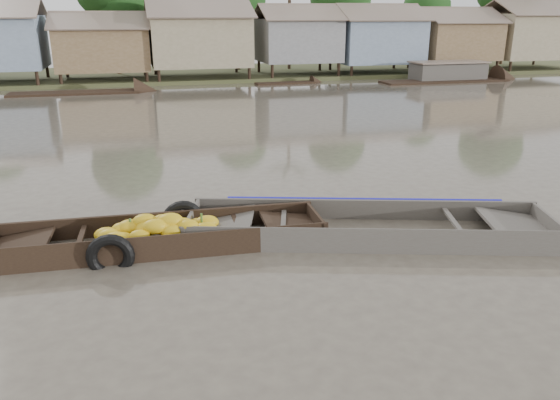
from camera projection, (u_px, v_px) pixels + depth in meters
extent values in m
plane|color=#4F463C|center=(262.00, 257.00, 10.33)|extent=(120.00, 120.00, 0.00)
cube|color=#384723|center=(162.00, 76.00, 40.52)|extent=(120.00, 12.00, 0.50)
cube|color=brown|center=(103.00, 49.00, 35.68)|extent=(5.80, 4.60, 2.70)
cube|color=brown|center=(99.00, 20.00, 33.96)|extent=(6.20, 2.67, 1.14)
cube|color=brown|center=(101.00, 20.00, 36.24)|extent=(6.20, 2.67, 1.14)
cube|color=gray|center=(199.00, 41.00, 37.06)|extent=(6.50, 5.30, 3.30)
cube|color=brown|center=(200.00, 8.00, 35.08)|extent=(6.90, 3.08, 1.31)
cube|color=brown|center=(195.00, 8.00, 37.70)|extent=(6.90, 3.08, 1.31)
cube|color=slate|center=(298.00, 40.00, 38.78)|extent=(5.40, 4.70, 2.90)
cube|color=brown|center=(303.00, 12.00, 37.00)|extent=(5.80, 2.73, 1.17)
cube|color=brown|center=(293.00, 12.00, 39.33)|extent=(5.80, 2.73, 1.17)
cube|color=slate|center=(376.00, 41.00, 40.27)|extent=(6.00, 5.00, 3.10)
cube|color=brown|center=(385.00, 12.00, 38.39)|extent=(6.40, 2.90, 1.24)
cube|color=brown|center=(370.00, 12.00, 40.86)|extent=(6.40, 2.90, 1.24)
cube|color=brown|center=(454.00, 40.00, 41.86)|extent=(5.70, 4.90, 2.80)
cube|color=brown|center=(466.00, 15.00, 40.05)|extent=(6.10, 2.85, 1.21)
cube|color=brown|center=(447.00, 15.00, 42.47)|extent=(6.10, 2.85, 1.21)
cube|color=gray|center=(527.00, 36.00, 43.36)|extent=(6.30, 5.10, 3.40)
cube|color=brown|center=(543.00, 7.00, 41.40)|extent=(6.70, 2.96, 1.26)
cube|color=brown|center=(519.00, 8.00, 43.92)|extent=(6.70, 2.96, 1.26)
cylinder|color=#473323|center=(116.00, 32.00, 38.77)|extent=(0.28, 0.28, 6.30)
cylinder|color=#473323|center=(238.00, 38.00, 42.04)|extent=(0.28, 0.28, 5.25)
cylinder|color=#473323|center=(340.00, 35.00, 43.01)|extent=(0.28, 0.28, 5.60)
cylinder|color=#473323|center=(424.00, 40.00, 46.03)|extent=(0.28, 0.28, 4.55)
sphere|color=#123A14|center=(427.00, 8.00, 45.19)|extent=(3.90, 3.90, 3.90)
cylinder|color=#473323|center=(505.00, 27.00, 46.48)|extent=(0.28, 0.28, 6.65)
cylinder|color=#473323|center=(289.00, 19.00, 42.11)|extent=(0.24, 0.24, 8.00)
cube|color=black|center=(163.00, 249.00, 10.87)|extent=(6.36, 1.49, 0.08)
cube|color=black|center=(161.00, 225.00, 11.42)|extent=(6.45, 0.45, 0.60)
cube|color=black|center=(162.00, 251.00, 10.15)|extent=(6.45, 0.45, 0.60)
cube|color=black|center=(315.00, 225.00, 11.42)|extent=(0.12, 1.40, 0.57)
cube|color=black|center=(290.00, 224.00, 11.29)|extent=(1.15, 1.26, 0.21)
cube|color=black|center=(20.00, 245.00, 10.24)|extent=(1.15, 1.26, 0.21)
cube|color=black|center=(81.00, 238.00, 10.44)|extent=(0.16, 1.35, 0.05)
cube|color=black|center=(237.00, 226.00, 11.05)|extent=(0.16, 1.35, 0.05)
ellipsoid|color=gold|center=(110.00, 237.00, 10.51)|extent=(0.53, 0.38, 0.32)
ellipsoid|color=gold|center=(151.00, 224.00, 10.89)|extent=(0.47, 0.34, 0.28)
ellipsoid|color=gold|center=(162.00, 220.00, 10.78)|extent=(0.41, 0.29, 0.24)
ellipsoid|color=gold|center=(144.00, 223.00, 10.96)|extent=(0.42, 0.30, 0.25)
ellipsoid|color=gold|center=(106.00, 242.00, 10.51)|extent=(0.41, 0.29, 0.25)
ellipsoid|color=gold|center=(155.00, 227.00, 10.50)|extent=(0.51, 0.36, 0.30)
ellipsoid|color=gold|center=(182.00, 225.00, 10.73)|extent=(0.49, 0.35, 0.29)
ellipsoid|color=gold|center=(207.00, 223.00, 11.15)|extent=(0.52, 0.37, 0.31)
ellipsoid|color=gold|center=(139.00, 236.00, 10.36)|extent=(0.41, 0.29, 0.24)
ellipsoid|color=gold|center=(170.00, 221.00, 10.68)|extent=(0.54, 0.39, 0.32)
ellipsoid|color=gold|center=(219.00, 238.00, 10.62)|extent=(0.44, 0.32, 0.26)
ellipsoid|color=gold|center=(130.00, 227.00, 10.65)|extent=(0.53, 0.38, 0.32)
ellipsoid|color=gold|center=(178.00, 223.00, 11.22)|extent=(0.44, 0.32, 0.26)
ellipsoid|color=gold|center=(148.00, 228.00, 10.58)|extent=(0.50, 0.35, 0.30)
ellipsoid|color=gold|center=(206.00, 229.00, 10.76)|extent=(0.49, 0.35, 0.29)
ellipsoid|color=gold|center=(121.00, 245.00, 10.31)|extent=(0.52, 0.37, 0.31)
ellipsoid|color=gold|center=(147.00, 225.00, 10.80)|extent=(0.47, 0.34, 0.28)
ellipsoid|color=gold|center=(116.00, 240.00, 10.38)|extent=(0.53, 0.38, 0.32)
ellipsoid|color=gold|center=(145.00, 221.00, 10.67)|extent=(0.50, 0.36, 0.30)
ellipsoid|color=gold|center=(106.00, 234.00, 10.68)|extent=(0.49, 0.35, 0.29)
ellipsoid|color=gold|center=(158.00, 224.00, 10.83)|extent=(0.51, 0.36, 0.30)
ellipsoid|color=gold|center=(176.00, 224.00, 11.17)|extent=(0.46, 0.33, 0.27)
ellipsoid|color=gold|center=(188.00, 226.00, 10.63)|extent=(0.42, 0.30, 0.25)
ellipsoid|color=gold|center=(122.00, 239.00, 10.38)|extent=(0.47, 0.34, 0.28)
ellipsoid|color=gold|center=(152.00, 225.00, 10.96)|extent=(0.43, 0.31, 0.26)
ellipsoid|color=gold|center=(118.00, 244.00, 10.29)|extent=(0.52, 0.37, 0.31)
ellipsoid|color=gold|center=(123.00, 229.00, 10.64)|extent=(0.46, 0.33, 0.27)
ellipsoid|color=gold|center=(165.00, 228.00, 10.61)|extent=(0.48, 0.34, 0.28)
ellipsoid|color=gold|center=(167.00, 241.00, 10.43)|extent=(0.43, 0.31, 0.26)
ellipsoid|color=gold|center=(197.00, 225.00, 11.20)|extent=(0.46, 0.33, 0.28)
ellipsoid|color=gold|center=(172.00, 231.00, 10.57)|extent=(0.46, 0.33, 0.28)
cylinder|color=#3F6626|center=(130.00, 224.00, 10.56)|extent=(0.05, 0.05, 0.21)
cylinder|color=#3F6626|center=(172.00, 221.00, 10.72)|extent=(0.05, 0.05, 0.21)
cylinder|color=#3F6626|center=(202.00, 218.00, 10.84)|extent=(0.05, 0.05, 0.21)
torus|color=black|center=(183.00, 220.00, 11.59)|extent=(0.91, 0.25, 0.90)
torus|color=black|center=(110.00, 256.00, 9.87)|extent=(0.88, 0.24, 0.87)
cube|color=#47423C|center=(367.00, 238.00, 11.39)|extent=(7.50, 3.64, 0.08)
cube|color=#47423C|center=(363.00, 212.00, 12.16)|extent=(7.24, 2.32, 0.60)
cube|color=#47423C|center=(374.00, 244.00, 10.46)|extent=(7.24, 2.32, 0.60)
cube|color=#47423C|center=(548.00, 229.00, 11.19)|extent=(0.59, 1.77, 0.57)
cube|color=#47423C|center=(517.00, 225.00, 11.19)|extent=(1.68, 1.88, 0.24)
cube|color=#47423C|center=(192.00, 225.00, 11.42)|extent=(0.59, 1.77, 0.57)
cube|color=#47423C|center=(222.00, 222.00, 11.38)|extent=(1.68, 1.88, 0.24)
cube|color=#47423C|center=(283.00, 220.00, 11.32)|extent=(0.60, 1.72, 0.05)
cube|color=#47423C|center=(454.00, 222.00, 11.21)|extent=(0.60, 1.72, 0.05)
cube|color=#665E54|center=(368.00, 236.00, 11.38)|extent=(5.77, 2.99, 0.02)
cube|color=#1211AF|center=(363.00, 201.00, 12.14)|extent=(5.84, 1.84, 0.15)
torus|color=olive|center=(460.00, 242.00, 11.03)|extent=(0.42, 0.42, 0.06)
torus|color=olive|center=(460.00, 240.00, 11.01)|extent=(0.34, 0.34, 0.06)
cube|color=black|center=(444.00, 83.00, 37.00)|extent=(8.89, 2.05, 0.35)
cube|color=black|center=(75.00, 95.00, 31.49)|extent=(7.26, 1.68, 0.35)
cube|color=black|center=(286.00, 85.00, 35.95)|extent=(4.07, 1.13, 0.35)
cube|color=black|center=(448.00, 72.00, 37.63)|extent=(5.00, 2.00, 1.20)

